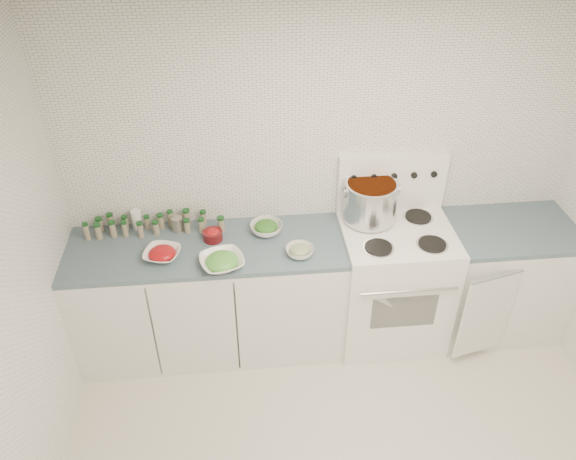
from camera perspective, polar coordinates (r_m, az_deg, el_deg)
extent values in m
cube|color=white|center=(3.87, 3.59, 6.08)|extent=(3.50, 0.02, 2.50)
cube|color=white|center=(2.00, 11.71, 15.86)|extent=(3.50, 3.00, 0.02)
cube|color=white|center=(4.06, -7.81, -6.88)|extent=(1.85, 0.62, 0.86)
cube|color=#465B6A|center=(3.77, -8.35, -1.86)|extent=(1.85, 0.62, 0.03)
cube|color=white|center=(4.16, 10.46, -5.48)|extent=(0.76, 0.65, 0.92)
cube|color=black|center=(3.91, 11.67, -8.10)|extent=(0.45, 0.01, 0.28)
cylinder|color=silver|center=(3.74, 12.24, -6.10)|extent=(0.65, 0.02, 0.02)
cube|color=white|center=(3.87, 11.20, -0.30)|extent=(0.76, 0.65, 0.01)
cube|color=white|center=(3.99, 10.48, 4.77)|extent=(0.76, 0.06, 0.43)
cylinder|color=silver|center=(3.70, 9.16, -1.80)|extent=(0.21, 0.21, 0.01)
cylinder|color=black|center=(3.70, 9.17, -1.72)|extent=(0.18, 0.18, 0.01)
cylinder|color=silver|center=(3.80, 14.43, -1.43)|extent=(0.21, 0.21, 0.01)
cylinder|color=black|center=(3.80, 14.45, -1.36)|extent=(0.18, 0.18, 0.01)
cylinder|color=silver|center=(3.95, 8.11, 1.03)|extent=(0.21, 0.21, 0.01)
cylinder|color=black|center=(3.94, 8.12, 1.10)|extent=(0.18, 0.18, 0.01)
cylinder|color=silver|center=(4.04, 13.09, 1.30)|extent=(0.21, 0.21, 0.01)
cylinder|color=black|center=(4.04, 13.10, 1.37)|extent=(0.18, 0.18, 0.01)
cylinder|color=black|center=(3.86, 6.69, 5.26)|extent=(0.04, 0.02, 0.04)
cylinder|color=black|center=(3.89, 8.72, 5.34)|extent=(0.04, 0.02, 0.04)
cylinder|color=black|center=(3.92, 10.72, 5.41)|extent=(0.04, 0.02, 0.04)
cylinder|color=black|center=(3.96, 12.68, 5.48)|extent=(0.04, 0.02, 0.04)
cylinder|color=black|center=(4.01, 14.60, 5.53)|extent=(0.04, 0.02, 0.04)
cube|color=white|center=(4.47, 20.66, -4.66)|extent=(0.89, 0.62, 0.86)
cube|color=#465B6A|center=(4.21, 21.93, 0.02)|extent=(0.89, 0.62, 0.03)
cube|color=white|center=(4.14, 19.50, -8.18)|extent=(0.39, 0.12, 0.70)
cylinder|color=silver|center=(3.88, 8.35, 2.95)|extent=(0.36, 0.36, 0.28)
cylinder|color=orange|center=(3.81, 8.51, 4.52)|extent=(0.33, 0.33, 0.03)
torus|color=silver|center=(3.79, 5.70, 3.87)|extent=(0.01, 0.09, 0.09)
torus|color=silver|center=(3.88, 11.15, 4.11)|extent=(0.01, 0.09, 0.09)
imported|color=white|center=(3.70, -12.66, -2.42)|extent=(0.28, 0.28, 0.06)
ellipsoid|color=#A60E12|center=(3.69, -12.68, -2.28)|extent=(0.16, 0.16, 0.07)
imported|color=white|center=(3.56, -6.73, -3.27)|extent=(0.34, 0.34, 0.07)
ellipsoid|color=green|center=(3.56, -6.74, -3.10)|extent=(0.20, 0.20, 0.09)
imported|color=white|center=(3.83, -2.23, 0.17)|extent=(0.28, 0.28, 0.07)
ellipsoid|color=#215D1A|center=(3.82, -2.23, 0.40)|extent=(0.16, 0.16, 0.07)
imported|color=white|center=(3.63, 1.20, -2.21)|extent=(0.20, 0.20, 0.06)
ellipsoid|color=#355221|center=(3.62, 1.20, -2.02)|extent=(0.13, 0.13, 0.06)
cylinder|color=#520E11|center=(3.80, -7.64, -0.55)|extent=(0.13, 0.13, 0.07)
ellipsoid|color=#AA130B|center=(3.78, -7.67, -0.27)|extent=(0.10, 0.10, 0.05)
cylinder|color=white|center=(3.99, -15.10, 1.05)|extent=(0.08, 0.08, 0.14)
cylinder|color=gray|center=(3.91, -11.19, 0.61)|extent=(0.10, 0.10, 0.10)
cylinder|color=gray|center=(4.05, -18.57, 0.44)|extent=(0.05, 0.05, 0.09)
cylinder|color=#124119|center=(4.02, -18.72, 1.07)|extent=(0.05, 0.05, 0.02)
cylinder|color=gray|center=(4.03, -17.52, 0.73)|extent=(0.04, 0.04, 0.11)
cylinder|color=#124119|center=(4.00, -17.69, 1.48)|extent=(0.04, 0.04, 0.02)
cylinder|color=gray|center=(4.01, -16.18, 0.62)|extent=(0.04, 0.04, 0.09)
cylinder|color=#124119|center=(3.98, -16.31, 1.27)|extent=(0.04, 0.04, 0.02)
cylinder|color=gray|center=(3.98, -14.09, 0.68)|extent=(0.04, 0.04, 0.09)
cylinder|color=#124119|center=(3.95, -14.20, 1.31)|extent=(0.04, 0.04, 0.02)
cylinder|color=gray|center=(3.96, -12.78, 0.79)|extent=(0.04, 0.04, 0.10)
cylinder|color=#124119|center=(3.93, -12.89, 1.48)|extent=(0.05, 0.05, 0.02)
cylinder|color=gray|center=(3.96, -11.81, 1.06)|extent=(0.04, 0.04, 0.11)
cylinder|color=#124119|center=(3.92, -11.92, 1.84)|extent=(0.04, 0.04, 0.02)
cylinder|color=gray|center=(3.94, -10.23, 1.10)|extent=(0.05, 0.05, 0.12)
cylinder|color=#124119|center=(3.90, -10.33, 1.93)|extent=(0.05, 0.05, 0.02)
cylinder|color=gray|center=(3.94, -8.57, 1.15)|extent=(0.04, 0.04, 0.10)
cylinder|color=#124119|center=(3.91, -8.65, 1.83)|extent=(0.04, 0.04, 0.02)
cylinder|color=gray|center=(3.98, -18.70, -0.20)|extent=(0.05, 0.05, 0.10)
cylinder|color=#124119|center=(3.94, -18.87, 0.50)|extent=(0.05, 0.05, 0.02)
cylinder|color=gray|center=(3.96, -17.35, -0.01)|extent=(0.04, 0.04, 0.10)
cylinder|color=#124119|center=(3.93, -17.51, 0.72)|extent=(0.04, 0.04, 0.02)
cylinder|color=gray|center=(3.94, -16.22, 0.02)|extent=(0.04, 0.04, 0.10)
cylinder|color=#124119|center=(3.91, -16.37, 0.74)|extent=(0.04, 0.04, 0.02)
cylinder|color=gray|center=(3.90, -14.74, -0.08)|extent=(0.04, 0.04, 0.10)
cylinder|color=#124119|center=(3.87, -14.88, 0.66)|extent=(0.04, 0.04, 0.02)
cylinder|color=gray|center=(3.91, -13.24, 0.14)|extent=(0.04, 0.04, 0.09)
cylinder|color=#124119|center=(3.88, -13.34, 0.78)|extent=(0.05, 0.05, 0.02)
cylinder|color=gray|center=(3.88, -10.20, 0.29)|extent=(0.04, 0.04, 0.09)
cylinder|color=#124119|center=(3.85, -10.28, 0.96)|extent=(0.04, 0.04, 0.02)
cylinder|color=gray|center=(3.87, -8.76, 0.37)|extent=(0.04, 0.04, 0.10)
cylinder|color=#124119|center=(3.83, -8.84, 1.07)|extent=(0.04, 0.04, 0.02)
cylinder|color=gray|center=(3.86, -6.80, 0.51)|extent=(0.05, 0.05, 0.10)
cylinder|color=#124119|center=(3.83, -6.86, 1.20)|extent=(0.05, 0.05, 0.02)
cylinder|color=gray|center=(3.98, -19.76, -0.24)|extent=(0.04, 0.04, 0.12)
cylinder|color=#124119|center=(3.95, -19.95, 0.55)|extent=(0.04, 0.04, 0.02)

